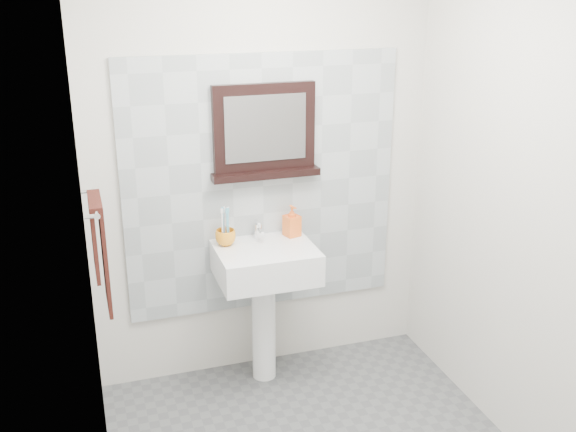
% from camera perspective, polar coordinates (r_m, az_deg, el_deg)
% --- Properties ---
extents(back_wall, '(2.00, 0.01, 2.50)m').
position_cam_1_polar(back_wall, '(3.86, -2.22, 4.04)').
color(back_wall, silver).
rests_on(back_wall, ground).
extents(front_wall, '(2.00, 0.01, 2.50)m').
position_cam_1_polar(front_wall, '(2.00, 15.79, -12.46)').
color(front_wall, silver).
rests_on(front_wall, ground).
extents(left_wall, '(0.01, 2.20, 2.50)m').
position_cam_1_polar(left_wall, '(2.69, -16.49, -3.90)').
color(left_wall, silver).
rests_on(left_wall, ground).
extents(right_wall, '(0.01, 2.20, 2.50)m').
position_cam_1_polar(right_wall, '(3.35, 19.91, 0.42)').
color(right_wall, silver).
rests_on(right_wall, ground).
extents(splashback, '(1.60, 0.02, 1.50)m').
position_cam_1_polar(splashback, '(3.88, -2.15, 2.57)').
color(splashback, '#A3ACB1').
rests_on(splashback, back_wall).
extents(pedestal_sink, '(0.55, 0.44, 0.96)m').
position_cam_1_polar(pedestal_sink, '(3.84, -1.94, -5.17)').
color(pedestal_sink, white).
rests_on(pedestal_sink, ground).
extents(toothbrush_cup, '(0.15, 0.15, 0.09)m').
position_cam_1_polar(toothbrush_cup, '(3.79, -5.31, -1.82)').
color(toothbrush_cup, orange).
rests_on(toothbrush_cup, pedestal_sink).
extents(toothbrushes, '(0.05, 0.04, 0.21)m').
position_cam_1_polar(toothbrushes, '(3.76, -5.31, -0.71)').
color(toothbrushes, white).
rests_on(toothbrushes, toothbrush_cup).
extents(soap_dispenser, '(0.10, 0.10, 0.18)m').
position_cam_1_polar(soap_dispenser, '(3.89, 0.33, -0.42)').
color(soap_dispenser, '#F53F1C').
rests_on(soap_dispenser, pedestal_sink).
extents(framed_mirror, '(0.62, 0.11, 0.53)m').
position_cam_1_polar(framed_mirror, '(3.77, -2.02, 7.01)').
color(framed_mirror, black).
rests_on(framed_mirror, back_wall).
extents(towel_bar, '(0.07, 0.40, 0.03)m').
position_cam_1_polar(towel_bar, '(3.21, -16.10, 1.08)').
color(towel_bar, silver).
rests_on(towel_bar, left_wall).
extents(hand_towel, '(0.06, 0.30, 0.55)m').
position_cam_1_polar(hand_towel, '(3.28, -15.63, -2.38)').
color(hand_towel, black).
rests_on(hand_towel, towel_bar).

